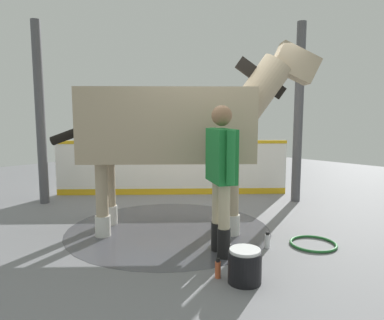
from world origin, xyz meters
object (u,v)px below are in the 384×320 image
Objects in this scene: handler at (221,170)px; hose_coil at (313,244)px; bottle_shampoo at (267,240)px; horse at (176,126)px; wash_bucket at (245,266)px; bottle_spray at (218,269)px.

hose_coil is at bearing 178.62° from handler.
handler is 1.08m from bottle_shampoo.
horse reaches higher than wash_bucket.
hose_coil is at bearing 171.14° from bottle_spray.
hose_coil is at bearing -179.63° from wash_bucket.
horse is at bearing -117.39° from bottle_spray.
bottle_shampoo is (-0.30, 1.29, -1.35)m from horse.
horse is at bearing -76.91° from bottle_shampoo.
horse is at bearing -64.64° from hose_coil.
bottle_spray is (0.73, 1.40, -1.35)m from horse.
horse is at bearing -110.56° from wash_bucket.
handler reaches higher than bottle_spray.
handler is (0.25, 1.02, -0.46)m from horse.
hose_coil is (-1.50, 0.23, -0.07)m from bottle_spray.
bottle_shampoo is (-0.55, 0.27, -0.89)m from handler.
wash_bucket is at bearing -67.78° from horse.
wash_bucket is at bearing 114.21° from bottle_spray.
handler reaches higher than hose_coil.
wash_bucket reaches higher than bottle_shampoo.
wash_bucket is (0.37, 0.63, -0.82)m from handler.
handler reaches higher than wash_bucket.
horse is 2.17m from wash_bucket.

